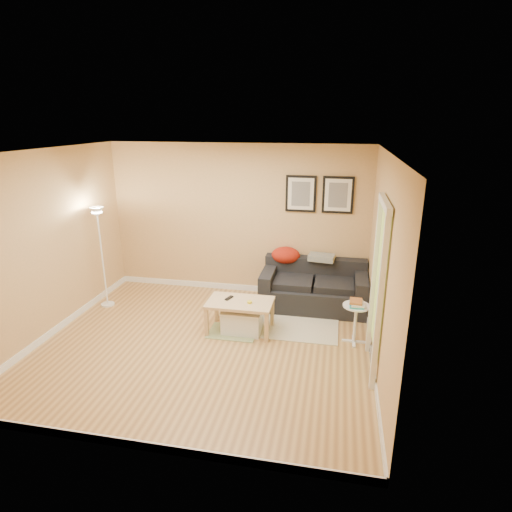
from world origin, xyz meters
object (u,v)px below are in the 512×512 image
(coffee_table, at_px, (240,316))
(book_stack, at_px, (357,303))
(side_table, at_px, (355,324))
(sofa, at_px, (314,286))
(floor_lamp, at_px, (103,260))
(storage_bin, at_px, (242,320))

(coffee_table, xyz_separation_m, book_stack, (1.63, -0.04, 0.37))
(side_table, xyz_separation_m, book_stack, (-0.00, -0.02, 0.32))
(sofa, height_order, coffee_table, sofa)
(floor_lamp, bearing_deg, storage_bin, -10.73)
(sofa, distance_m, book_stack, 1.28)
(coffee_table, bearing_deg, storage_bin, -23.06)
(book_stack, distance_m, floor_lamp, 4.05)
(floor_lamp, bearing_deg, book_stack, -6.89)
(book_stack, height_order, floor_lamp, floor_lamp)
(storage_bin, xyz_separation_m, side_table, (1.60, -0.01, 0.11))
(sofa, bearing_deg, coffee_table, -133.47)
(side_table, height_order, floor_lamp, floor_lamp)
(coffee_table, relative_size, floor_lamp, 0.56)
(coffee_table, distance_m, storage_bin, 0.07)
(sofa, bearing_deg, floor_lamp, -169.85)
(storage_bin, bearing_deg, floor_lamp, 169.27)
(sofa, relative_size, storage_bin, 2.95)
(sofa, distance_m, side_table, 1.25)
(book_stack, bearing_deg, side_table, 62.33)
(side_table, bearing_deg, coffee_table, 179.12)
(sofa, relative_size, side_table, 3.00)
(side_table, bearing_deg, storage_bin, 179.73)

